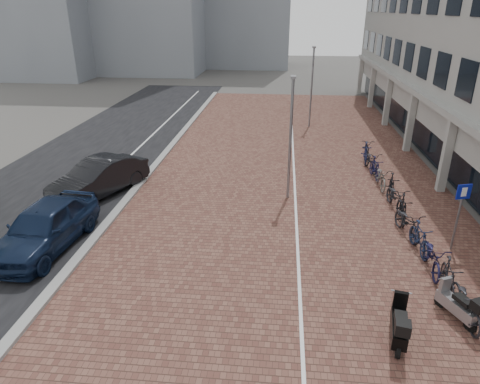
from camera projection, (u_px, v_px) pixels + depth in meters
name	position (u px, v px, depth m)	size (l,w,h in m)	color
ground	(217.00, 327.00, 11.23)	(140.00, 140.00, 0.00)	#474442
plaza_brick	(290.00, 171.00, 22.00)	(14.50, 42.00, 0.04)	brown
street_asphalt	(85.00, 164.00, 23.01)	(8.00, 50.00, 0.03)	black
curb	(156.00, 165.00, 22.63)	(0.35, 42.00, 0.14)	gray
lane_line	(121.00, 164.00, 22.82)	(0.12, 44.00, 0.00)	white
parking_line	(294.00, 170.00, 21.98)	(0.10, 30.00, 0.00)	white
car_navy	(45.00, 227.00, 14.65)	(1.94, 4.83, 1.64)	#0E1933
car_dark	(99.00, 178.00, 18.96)	(1.68, 4.81, 1.58)	black
scooter_front	(458.00, 304.00, 11.33)	(0.46, 1.48, 1.02)	gray
scooter_mid	(399.00, 323.00, 10.55)	(0.51, 1.62, 1.12)	black
parking_sign	(460.00, 207.00, 14.17)	(0.50, 0.18, 2.46)	slate
lamp_near	(290.00, 141.00, 17.84)	(0.12, 0.12, 5.22)	slate
lamp_far	(311.00, 88.00, 29.01)	(0.12, 0.12, 5.36)	slate
bike_row	(395.00, 197.00, 17.67)	(1.26, 15.81, 1.05)	black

